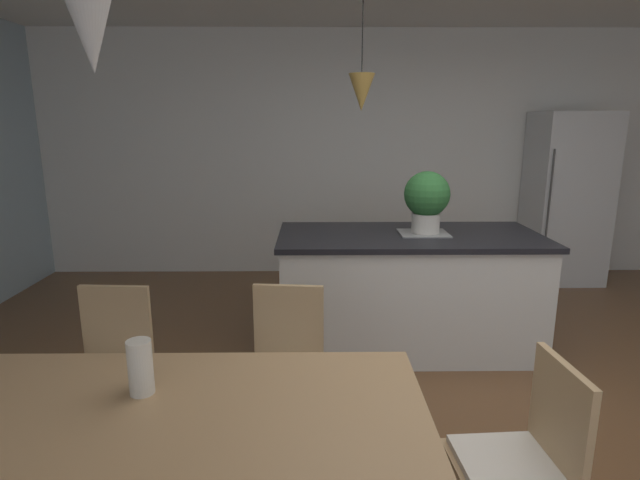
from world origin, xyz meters
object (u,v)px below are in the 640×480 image
Objects in this scene: chair_kitchen_end at (521,462)px; vase_on_dining_table at (140,367)px; dining_table at (144,421)px; chair_far_right at (285,365)px; kitchen_island at (407,289)px; potted_plant_on_island at (427,199)px; chair_far_left at (109,365)px; refrigerator at (566,198)px.

vase_on_dining_table reaches higher than chair_kitchen_end.
dining_table is at bearing -71.78° from vase_on_dining_table.
kitchen_island reaches higher than chair_far_right.
vase_on_dining_table is (-1.48, -1.96, -0.34)m from potted_plant_on_island.
chair_far_right reaches higher than dining_table.
kitchen_island is (-0.06, 2.05, -0.01)m from chair_kitchen_end.
kitchen_island reaches higher than chair_far_left.
dining_table is at bearing -125.34° from potted_plant_on_island.
chair_far_left is (-0.46, 0.80, -0.18)m from dining_table.
refrigerator reaches higher than potted_plant_on_island.
refrigerator is at bearing 41.98° from potted_plant_on_island.
refrigerator is at bearing 62.54° from chair_kitchen_end.
chair_kitchen_end and chair_far_left have the same top height.
chair_kitchen_end is 1.00× the size of chair_far_right.
vase_on_dining_table is (0.43, -0.71, 0.35)m from chair_far_left.
chair_far_left is (-0.93, 0.00, 0.00)m from chair_far_right.
vase_on_dining_table is at bearing -125.00° from chair_far_right.
chair_far_right is (-0.93, 0.79, 0.00)m from chair_kitchen_end.
refrigerator reaches higher than dining_table.
chair_far_left reaches higher than dining_table.
chair_kitchen_end is 1.22m from chair_far_right.
dining_table is at bearing -60.06° from chair_far_left.
chair_kitchen_end is 0.44× the size of kitchen_island.
chair_far_right is at bearing 59.61° from dining_table.
dining_table is 2.36× the size of chair_kitchen_end.
vase_on_dining_table is at bearing 108.22° from dining_table.
chair_far_right is 1.52m from kitchen_island.
refrigerator is at bearing 47.35° from vase_on_dining_table.
kitchen_island reaches higher than dining_table.
chair_far_right is 1.74m from potted_plant_on_island.
kitchen_island reaches higher than chair_kitchen_end.
refrigerator is 2.56m from potted_plant_on_island.
refrigerator is at bearing 37.83° from chair_far_left.
vase_on_dining_table is at bearing -58.75° from chair_far_left.
dining_table is 2.56m from potted_plant_on_island.
dining_table is 5.03m from refrigerator.
dining_table is at bearing -131.73° from refrigerator.
chair_far_right is at bearing 139.52° from chair_kitchen_end.
kitchen_island is at bearing 55.13° from vase_on_dining_table.
chair_far_left is (-1.86, 0.79, 0.00)m from chair_kitchen_end.
chair_far_right is 0.44× the size of kitchen_island.
vase_on_dining_table is at bearing 176.58° from chair_kitchen_end.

